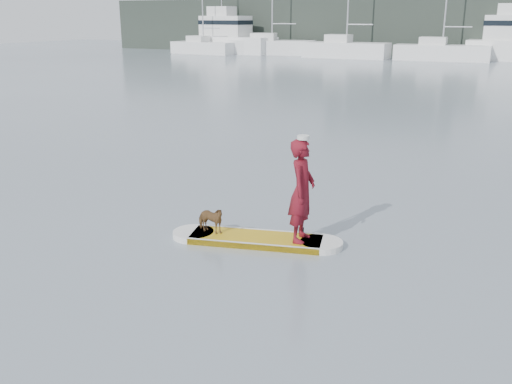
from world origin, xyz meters
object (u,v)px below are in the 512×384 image
at_px(paddleboard, 256,239).
at_px(sailboat_b, 271,45).
at_px(dog, 210,219).
at_px(paddler, 302,191).
at_px(sailboat_a, 203,47).
at_px(motor_yacht_b, 229,36).
at_px(sailboat_d, 441,51).
at_px(sailboat_c, 345,49).

bearing_deg(paddleboard, sailboat_b, 100.31).
bearing_deg(sailboat_b, dog, -78.41).
height_order(paddler, sailboat_a, sailboat_a).
height_order(paddleboard, paddler, paddler).
xyz_separation_m(sailboat_b, motor_yacht_b, (-5.43, 0.31, 0.93)).
bearing_deg(sailboat_d, sailboat_a, 179.78).
height_order(paddler, sailboat_c, sailboat_c).
xyz_separation_m(dog, motor_yacht_b, (-27.17, 50.54, 1.52)).
relative_size(paddler, dog, 3.02).
bearing_deg(paddler, sailboat_c, 10.04).
bearing_deg(paddler, paddleboard, 97.41).
relative_size(sailboat_b, motor_yacht_b, 1.31).
bearing_deg(paddleboard, sailboat_d, 80.98).
bearing_deg(sailboat_d, paddler, -86.93).
xyz_separation_m(paddler, sailboat_a, (-30.85, 47.51, -0.30)).
height_order(sailboat_a, motor_yacht_b, sailboat_a).
height_order(sailboat_b, sailboat_d, sailboat_b).
height_order(paddler, sailboat_d, sailboat_d).
distance_m(sailboat_b, sailboat_d, 18.37).
bearing_deg(paddler, sailboat_b, 18.60).
relative_size(paddler, sailboat_b, 0.14).
bearing_deg(sailboat_c, paddleboard, -73.06).
bearing_deg(dog, paddleboard, -70.90).
bearing_deg(sailboat_c, sailboat_a, -176.20).
distance_m(paddleboard, motor_yacht_b, 57.64).
bearing_deg(sailboat_d, sailboat_b, 173.70).
relative_size(paddler, motor_yacht_b, 0.18).
bearing_deg(sailboat_d, motor_yacht_b, 173.72).
xyz_separation_m(paddler, dog, (-1.71, -0.43, -0.69)).
bearing_deg(dog, sailboat_b, 28.49).
xyz_separation_m(paddleboard, dog, (-0.87, -0.22, 0.33)).
height_order(dog, sailboat_b, sailboat_b).
xyz_separation_m(paddleboard, sailboat_b, (-22.61, 50.01, 0.91)).
height_order(sailboat_b, sailboat_c, sailboat_b).
distance_m(paddler, motor_yacht_b, 57.85).
height_order(paddleboard, motor_yacht_b, motor_yacht_b).
distance_m(paddler, sailboat_b, 55.05).
distance_m(paddleboard, sailboat_b, 54.89).
height_order(sailboat_c, sailboat_d, sailboat_d).
xyz_separation_m(sailboat_a, sailboat_d, (25.74, 1.21, 0.14)).
xyz_separation_m(dog, sailboat_d, (-3.40, 49.15, 0.54)).
bearing_deg(motor_yacht_b, sailboat_a, -117.90).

